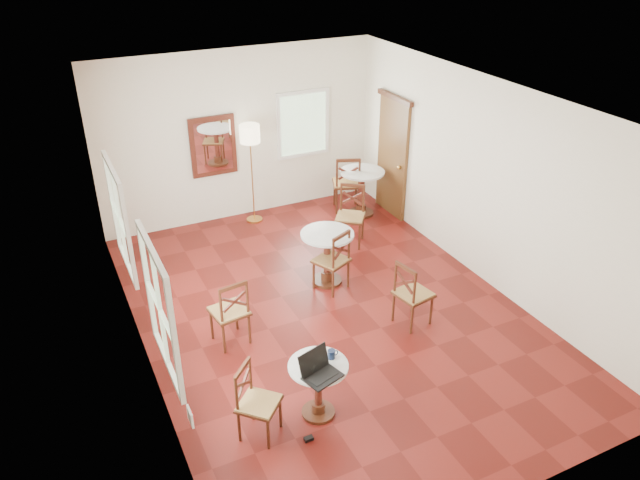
# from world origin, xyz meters

# --- Properties ---
(ground) EXTENTS (7.00, 7.00, 0.00)m
(ground) POSITION_xyz_m (0.00, 0.00, 0.00)
(ground) COLOR maroon
(ground) RESTS_ON ground
(room_shell) EXTENTS (5.02, 7.02, 3.01)m
(room_shell) POSITION_xyz_m (-0.06, 0.27, 1.89)
(room_shell) COLOR white
(room_shell) RESTS_ON ground
(cafe_table_near) EXTENTS (0.65, 0.65, 0.69)m
(cafe_table_near) POSITION_xyz_m (-0.99, -1.70, 0.43)
(cafe_table_near) COLOR #462111
(cafe_table_near) RESTS_ON ground
(cafe_table_mid) EXTENTS (0.79, 0.79, 0.83)m
(cafe_table_mid) POSITION_xyz_m (0.32, 0.72, 0.51)
(cafe_table_mid) COLOR #462111
(cafe_table_mid) RESTS_ON ground
(cafe_table_back) EXTENTS (0.80, 0.80, 0.85)m
(cafe_table_back) POSITION_xyz_m (1.93, 2.53, 0.53)
(cafe_table_back) COLOR #462111
(cafe_table_back) RESTS_ON ground
(chair_near_a) EXTENTS (0.50, 0.50, 0.96)m
(chair_near_a) POSITION_xyz_m (-1.44, -0.04, 0.48)
(chair_near_a) COLOR #462111
(chair_near_a) RESTS_ON ground
(chair_near_b) EXTENTS (0.57, 0.57, 0.88)m
(chair_near_b) POSITION_xyz_m (-1.70, -1.68, 0.44)
(chair_near_b) COLOR #462111
(chair_near_b) RESTS_ON ground
(chair_mid_a) EXTENTS (0.59, 0.59, 0.96)m
(chair_mid_a) POSITION_xyz_m (0.31, 0.52, 0.48)
(chair_mid_a) COLOR #462111
(chair_mid_a) RESTS_ON ground
(chair_mid_b) EXTENTS (0.51, 0.51, 0.95)m
(chair_mid_b) POSITION_xyz_m (0.87, -0.71, 0.47)
(chair_mid_b) COLOR #462111
(chair_mid_b) RESTS_ON ground
(chair_back_a) EXTENTS (0.64, 0.64, 1.08)m
(chair_back_a) POSITION_xyz_m (1.77, 2.82, 0.54)
(chair_back_a) COLOR #462111
(chair_back_a) RESTS_ON ground
(chair_back_b) EXTENTS (0.65, 0.65, 1.00)m
(chair_back_b) POSITION_xyz_m (1.22, 1.66, 0.50)
(chair_back_b) COLOR #462111
(chair_back_b) RESTS_ON ground
(floor_lamp) EXTENTS (0.35, 0.35, 1.79)m
(floor_lamp) POSITION_xyz_m (0.06, 3.15, 1.51)
(floor_lamp) COLOR #BF8C3F
(floor_lamp) RESTS_ON ground
(laptop) EXTENTS (0.45, 0.41, 0.27)m
(laptop) POSITION_xyz_m (-1.05, -1.84, 0.76)
(laptop) COLOR black
(laptop) RESTS_ON cafe_table_near
(mouse) EXTENTS (0.12, 0.10, 0.04)m
(mouse) POSITION_xyz_m (-1.17, -1.78, 0.71)
(mouse) COLOR black
(mouse) RESTS_ON cafe_table_near
(navy_mug) EXTENTS (0.13, 0.08, 0.10)m
(navy_mug) POSITION_xyz_m (-0.81, -1.65, 0.74)
(navy_mug) COLOR black
(navy_mug) RESTS_ON cafe_table_near
(water_glass) EXTENTS (0.06, 0.06, 0.11)m
(water_glass) POSITION_xyz_m (-1.10, -1.79, 0.74)
(water_glass) COLOR white
(water_glass) RESTS_ON cafe_table_near
(power_adapter) EXTENTS (0.10, 0.06, 0.04)m
(power_adapter) POSITION_xyz_m (-1.26, -2.01, 0.02)
(power_adapter) COLOR black
(power_adapter) RESTS_ON ground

